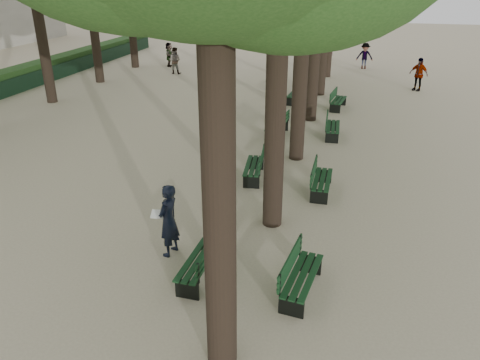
# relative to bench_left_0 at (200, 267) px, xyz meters

# --- Properties ---
(ground) EXTENTS (120.00, 120.00, 0.00)m
(ground) POSITION_rel_bench_left_0_xyz_m (-0.37, -0.20, -0.27)
(ground) COLOR #B7AB8B
(ground) RESTS_ON ground
(bench_left_0) EXTENTS (0.64, 1.82, 0.92)m
(bench_left_0) POSITION_rel_bench_left_0_xyz_m (0.00, 0.00, 0.00)
(bench_left_0) COLOR black
(bench_left_0) RESTS_ON ground
(bench_left_1) EXTENTS (0.77, 1.85, 0.92)m
(bench_left_1) POSITION_rel_bench_left_0_xyz_m (-0.00, 5.64, 0.00)
(bench_left_1) COLOR black
(bench_left_1) RESTS_ON ground
(bench_left_2) EXTENTS (0.81, 1.86, 0.92)m
(bench_left_2) POSITION_rel_bench_left_0_xyz_m (-0.00, 10.18, 0.00)
(bench_left_2) COLOR black
(bench_left_2) RESTS_ON ground
(bench_left_3) EXTENTS (0.74, 1.85, 0.92)m
(bench_left_3) POSITION_rel_bench_left_0_xyz_m (-0.00, 15.78, 0.00)
(bench_left_3) COLOR black
(bench_left_3) RESTS_ON ground
(bench_right_0) EXTENTS (0.80, 1.86, 0.92)m
(bench_right_0) POSITION_rel_bench_left_0_xyz_m (2.27, -0.03, 0.00)
(bench_right_0) COLOR black
(bench_right_0) RESTS_ON ground
(bench_right_1) EXTENTS (0.58, 1.80, 0.92)m
(bench_right_1) POSITION_rel_bench_left_0_xyz_m (2.27, 5.07, 0.00)
(bench_right_1) COLOR black
(bench_right_1) RESTS_ON ground
(bench_right_2) EXTENTS (0.63, 1.82, 0.92)m
(bench_right_2) POSITION_rel_bench_left_0_xyz_m (2.27, 10.57, 0.00)
(bench_right_2) COLOR black
(bench_right_2) RESTS_ON ground
(bench_right_3) EXTENTS (0.81, 1.86, 0.92)m
(bench_right_3) POSITION_rel_bench_left_0_xyz_m (2.27, 15.00, 0.00)
(bench_right_3) COLOR black
(bench_right_3) RESTS_ON ground
(man_with_map) EXTENTS (0.69, 0.79, 1.82)m
(man_with_map) POSITION_rel_bench_left_0_xyz_m (-1.00, 0.75, 0.64)
(man_with_map) COLOR black
(man_with_map) RESTS_ON ground
(pedestrian_b) EXTENTS (1.14, 0.36, 1.75)m
(pedestrian_b) POSITION_rel_bench_left_0_xyz_m (3.48, 26.12, 0.60)
(pedestrian_b) COLOR #262628
(pedestrian_b) RESTS_ON ground
(pedestrian_e) EXTENTS (0.60, 1.58, 1.66)m
(pedestrian_e) POSITION_rel_bench_left_0_xyz_m (-10.08, 23.66, 0.56)
(pedestrian_e) COLOR #262628
(pedestrian_e) RESTS_ON ground
(pedestrian_a) EXTENTS (0.84, 0.36, 1.72)m
(pedestrian_a) POSITION_rel_bench_left_0_xyz_m (-8.77, 21.33, 0.59)
(pedestrian_a) COLOR #262628
(pedestrian_a) RESTS_ON ground
(pedestrian_d) EXTENTS (0.78, 0.33, 1.60)m
(pedestrian_d) POSITION_rel_bench_left_0_xyz_m (0.82, 28.08, 0.53)
(pedestrian_d) COLOR #262628
(pedestrian_d) RESTS_ON ground
(pedestrian_c) EXTENTS (1.12, 0.89, 1.85)m
(pedestrian_c) POSITION_rel_bench_left_0_xyz_m (6.45, 20.09, 0.65)
(pedestrian_c) COLOR #262628
(pedestrian_c) RESTS_ON ground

